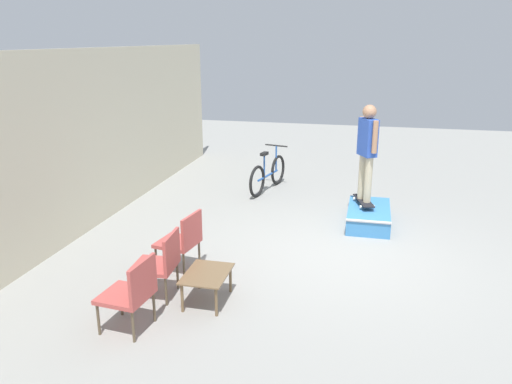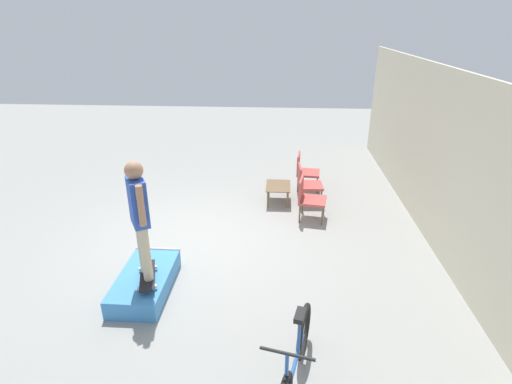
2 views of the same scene
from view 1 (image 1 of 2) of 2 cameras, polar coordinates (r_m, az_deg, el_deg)
name	(u,v)px [view 1 (image 1 of 2)]	position (r m, az deg, el deg)	size (l,w,h in m)	color
ground_plane	(339,255)	(7.73, 9.47, -7.09)	(24.00, 24.00, 0.00)	gray
house_wall_back	(78,145)	(8.59, -19.72, 5.10)	(12.00, 0.06, 3.00)	beige
skate_ramp_box	(369,216)	(9.04, 12.75, -2.68)	(1.40, 0.72, 0.31)	#3D84C6
skateboard_on_ramp	(364,201)	(9.11, 12.20, -0.98)	(0.79, 0.41, 0.07)	black
person_skater	(367,145)	(8.86, 12.61, 5.23)	(0.51, 0.36, 1.69)	#C6B793
coffee_table	(207,277)	(6.25, -5.64, -9.63)	(0.71, 0.52, 0.39)	brown
patio_chair_left	(132,291)	(5.77, -14.01, -10.92)	(0.57, 0.57, 0.85)	brown
patio_chair_center	(161,261)	(6.40, -10.83, -7.78)	(0.55, 0.55, 0.85)	brown
patio_chair_right	(183,239)	(7.03, -8.38, -5.30)	(0.60, 0.60, 0.85)	brown
bicycle	(268,174)	(10.70, 1.38, 2.04)	(1.68, 0.58, 0.92)	black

